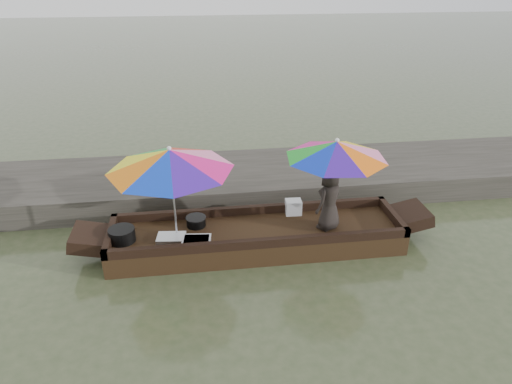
{
  "coord_description": "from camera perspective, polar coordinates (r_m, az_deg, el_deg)",
  "views": [
    {
      "loc": [
        -0.91,
        -6.51,
        4.33
      ],
      "look_at": [
        0.0,
        0.1,
        1.0
      ],
      "focal_mm": 32.0,
      "sensor_mm": 36.0,
      "label": 1
    }
  ],
  "objects": [
    {
      "name": "supply_bag",
      "position": [
        8.12,
        4.68,
        -1.88
      ],
      "size": [
        0.29,
        0.23,
        0.26
      ],
      "primitive_type": "cube",
      "rotation": [
        0.0,
        0.0,
        -0.04
      ],
      "color": "silver",
      "rests_on": "boat_hull"
    },
    {
      "name": "boat_hull",
      "position": [
        7.78,
        0.1,
        -5.77
      ],
      "size": [
        4.88,
        1.2,
        0.35
      ],
      "primitive_type": "cube",
      "color": "black",
      "rests_on": "water"
    },
    {
      "name": "water",
      "position": [
        7.87,
        0.1,
        -6.85
      ],
      "size": [
        80.0,
        80.0,
        0.0
      ],
      "primitive_type": "plane",
      "color": "#384527",
      "rests_on": "ground"
    },
    {
      "name": "umbrella_stern",
      "position": [
        7.57,
        9.68,
        1.09
      ],
      "size": [
        2.04,
        2.04,
        1.55
      ],
      "primitive_type": null,
      "rotation": [
        0.0,
        0.0,
        0.28
      ],
      "color": "yellow",
      "rests_on": "boat_hull"
    },
    {
      "name": "tray_crayfish",
      "position": [
        7.35,
        -7.44,
        -6.11
      ],
      "size": [
        0.48,
        0.36,
        0.09
      ],
      "primitive_type": "cube",
      "rotation": [
        0.0,
        0.0,
        -0.11
      ],
      "color": "silver",
      "rests_on": "boat_hull"
    },
    {
      "name": "vendor",
      "position": [
        7.56,
        9.19,
        -0.85
      ],
      "size": [
        0.64,
        0.61,
        1.1
      ],
      "primitive_type": "imported",
      "rotation": [
        0.0,
        0.0,
        3.82
      ],
      "color": "black",
      "rests_on": "boat_hull"
    },
    {
      "name": "tray_scallop",
      "position": [
        7.53,
        -10.55,
        -5.63
      ],
      "size": [
        0.48,
        0.36,
        0.06
      ],
      "primitive_type": "cube",
      "rotation": [
        0.0,
        0.0,
        -0.11
      ],
      "color": "silver",
      "rests_on": "boat_hull"
    },
    {
      "name": "dock",
      "position": [
        9.66,
        -1.69,
        1.54
      ],
      "size": [
        22.0,
        2.2,
        0.5
      ],
      "primitive_type": "cube",
      "color": "#2D2B26",
      "rests_on": "ground"
    },
    {
      "name": "cooking_pot",
      "position": [
        7.63,
        -16.41,
        -5.16
      ],
      "size": [
        0.42,
        0.42,
        0.22
      ],
      "primitive_type": "cylinder",
      "color": "black",
      "rests_on": "boat_hull"
    },
    {
      "name": "umbrella_bow",
      "position": [
        7.27,
        -10.32,
        -0.1
      ],
      "size": [
        2.08,
        2.08,
        1.55
      ],
      "primitive_type": null,
      "rotation": [
        0.0,
        0.0,
        0.06
      ],
      "color": "pink",
      "rests_on": "boat_hull"
    },
    {
      "name": "charcoal_grill",
      "position": [
        7.81,
        -7.5,
        -3.71
      ],
      "size": [
        0.32,
        0.32,
        0.15
      ],
      "primitive_type": "cylinder",
      "color": "black",
      "rests_on": "boat_hull"
    }
  ]
}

